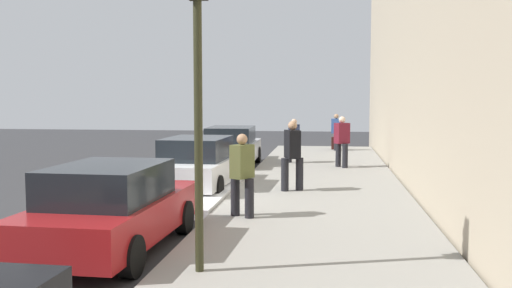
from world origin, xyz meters
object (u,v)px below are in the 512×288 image
Objects in this scene: pedestrian_black_coat at (292,154)px; pedestrian_navy_coat at (294,139)px; rolling_suitcase at (334,143)px; parked_car_silver at (232,147)px; traffic_light_pole at (198,57)px; parked_car_red at (112,208)px; pedestrian_olive_coat at (242,173)px; parked_car_white at (198,164)px; pedestrian_blue_coat at (336,131)px; pedestrian_burgundy_coat at (342,140)px.

pedestrian_navy_coat is at bearing 3.11° from pedestrian_black_coat.
pedestrian_black_coat is at bearing 174.22° from rolling_suitcase.
traffic_light_pole is (-12.84, -1.78, 2.44)m from parked_car_silver.
rolling_suitcase is at bearing -15.39° from pedestrian_navy_coat.
parked_car_red is 2.65× the size of pedestrian_navy_coat.
pedestrian_olive_coat reaches higher than rolling_suitcase.
rolling_suitcase is at bearing -5.78° from pedestrian_black_coat.
pedestrian_olive_coat is 1.05× the size of pedestrian_navy_coat.
pedestrian_black_coat is at bearing -25.38° from parked_car_red.
pedestrian_navy_coat is 5.81m from rolling_suitcase.
pedestrian_olive_coat reaches higher than pedestrian_navy_coat.
parked_car_white is (6.18, -0.04, -0.00)m from parked_car_red.
pedestrian_olive_coat is 14.79m from pedestrian_blue_coat.
pedestrian_black_coat reaches higher than parked_car_silver.
parked_car_white is 2.62× the size of pedestrian_navy_coat.
rolling_suitcase is at bearing 10.96° from pedestrian_blue_coat.
parked_car_white is 2.50× the size of pedestrian_olive_coat.
pedestrian_navy_coat is at bearing -80.83° from parked_car_silver.
parked_car_red is 0.96× the size of parked_car_silver.
pedestrian_blue_coat is 1.79× the size of rolling_suitcase.
traffic_light_pole reaches higher than pedestrian_burgundy_coat.
pedestrian_black_coat is at bearing 164.54° from pedestrian_burgundy_coat.
pedestrian_black_coat is 7.32m from traffic_light_pole.
traffic_light_pole reaches higher than parked_car_silver.
rolling_suitcase is at bearing 1.84° from pedestrian_burgundy_coat.
pedestrian_burgundy_coat is (10.77, -4.10, 0.35)m from parked_car_red.
parked_car_red is at bearing 54.35° from traffic_light_pole.
pedestrian_olive_coat is 3.43m from pedestrian_black_coat.
parked_car_silver is 2.70× the size of pedestrian_blue_coat.
rolling_suitcase is (15.14, -2.02, -0.63)m from pedestrian_olive_coat.
pedestrian_black_coat reaches higher than pedestrian_blue_coat.
pedestrian_olive_coat is 1.03× the size of pedestrian_blue_coat.
pedestrian_burgundy_coat is (8.43, -2.23, 0.03)m from pedestrian_olive_coat.
pedestrian_blue_coat is at bearing 1.08° from pedestrian_burgundy_coat.
parked_car_silver is at bearing 7.88° from traffic_light_pole.
parked_car_white reaches higher than rolling_suitcase.
parked_car_red is 17.44m from pedestrian_blue_coat.
pedestrian_navy_coat is (11.91, -2.35, 0.27)m from parked_car_red.
pedestrian_burgundy_coat is (-1.14, -1.75, 0.08)m from pedestrian_navy_coat.
parked_car_red is at bearing 154.62° from pedestrian_black_coat.
pedestrian_blue_coat is at bearing -169.04° from rolling_suitcase.
parked_car_red is 2.53× the size of pedestrian_olive_coat.
pedestrian_blue_coat is at bearing -20.08° from parked_car_white.
traffic_light_pole is at bearing -166.62° from parked_car_white.
traffic_light_pole is 4.82× the size of rolling_suitcase.
pedestrian_black_coat is 0.41× the size of traffic_light_pole.
pedestrian_navy_coat is at bearing -21.99° from parked_car_white.
pedestrian_olive_coat is 1.84× the size of rolling_suitcase.
parked_car_white is 0.96× the size of traffic_light_pole.
rolling_suitcase is (11.30, -3.85, -0.31)m from parked_car_white.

